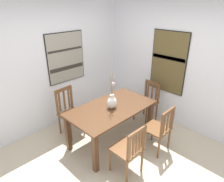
{
  "coord_description": "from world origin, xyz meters",
  "views": [
    {
      "loc": [
        -1.94,
        -1.81,
        2.56
      ],
      "look_at": [
        0.34,
        0.46,
        1.09
      ],
      "focal_mm": 32.28,
      "sensor_mm": 36.0,
      "label": 1
    }
  ],
  "objects_px": {
    "chair_0": "(148,101)",
    "chair_3": "(129,149)",
    "painting_on_back_wall": "(66,58)",
    "chair_2": "(69,111)",
    "centerpiece_vase": "(112,101)",
    "dining_table": "(111,113)",
    "chair_1": "(159,129)",
    "painting_on_side_wall": "(168,62)"
  },
  "relations": [
    {
      "from": "chair_2",
      "to": "painting_on_side_wall",
      "type": "relative_size",
      "value": 0.75
    },
    {
      "from": "chair_1",
      "to": "painting_on_back_wall",
      "type": "distance_m",
      "value": 2.36
    },
    {
      "from": "chair_1",
      "to": "chair_2",
      "type": "xyz_separation_m",
      "value": [
        -0.8,
        1.6,
        0.02
      ]
    },
    {
      "from": "chair_1",
      "to": "chair_2",
      "type": "bearing_deg",
      "value": 116.64
    },
    {
      "from": "dining_table",
      "to": "painting_on_back_wall",
      "type": "bearing_deg",
      "value": 92.45
    },
    {
      "from": "painting_on_back_wall",
      "to": "painting_on_side_wall",
      "type": "bearing_deg",
      "value": -46.22
    },
    {
      "from": "centerpiece_vase",
      "to": "dining_table",
      "type": "bearing_deg",
      "value": 62.05
    },
    {
      "from": "dining_table",
      "to": "chair_0",
      "type": "height_order",
      "value": "chair_0"
    },
    {
      "from": "painting_on_side_wall",
      "to": "centerpiece_vase",
      "type": "bearing_deg",
      "value": 171.11
    },
    {
      "from": "dining_table",
      "to": "chair_2",
      "type": "height_order",
      "value": "chair_2"
    },
    {
      "from": "chair_0",
      "to": "painting_on_side_wall",
      "type": "relative_size",
      "value": 0.69
    },
    {
      "from": "painting_on_back_wall",
      "to": "painting_on_side_wall",
      "type": "xyz_separation_m",
      "value": [
        1.49,
        -1.56,
        -0.09
      ]
    },
    {
      "from": "chair_0",
      "to": "painting_on_side_wall",
      "type": "height_order",
      "value": "painting_on_side_wall"
    },
    {
      "from": "chair_0",
      "to": "dining_table",
      "type": "bearing_deg",
      "value": 178.94
    },
    {
      "from": "chair_2",
      "to": "centerpiece_vase",
      "type": "bearing_deg",
      "value": -64.97
    },
    {
      "from": "dining_table",
      "to": "chair_0",
      "type": "distance_m",
      "value": 1.14
    },
    {
      "from": "chair_3",
      "to": "painting_on_side_wall",
      "type": "relative_size",
      "value": 0.68
    },
    {
      "from": "chair_0",
      "to": "chair_2",
      "type": "xyz_separation_m",
      "value": [
        -1.53,
        0.83,
        0.02
      ]
    },
    {
      "from": "chair_1",
      "to": "chair_3",
      "type": "distance_m",
      "value": 0.79
    },
    {
      "from": "chair_0",
      "to": "painting_on_side_wall",
      "type": "bearing_deg",
      "value": -37.53
    },
    {
      "from": "centerpiece_vase",
      "to": "painting_on_back_wall",
      "type": "distance_m",
      "value": 1.45
    },
    {
      "from": "centerpiece_vase",
      "to": "painting_on_side_wall",
      "type": "height_order",
      "value": "painting_on_side_wall"
    },
    {
      "from": "painting_on_back_wall",
      "to": "painting_on_side_wall",
      "type": "relative_size",
      "value": 0.8
    },
    {
      "from": "chair_3",
      "to": "painting_on_back_wall",
      "type": "xyz_separation_m",
      "value": [
        0.33,
        2.08,
        0.97
      ]
    },
    {
      "from": "chair_0",
      "to": "chair_3",
      "type": "height_order",
      "value": "chair_0"
    },
    {
      "from": "chair_1",
      "to": "chair_2",
      "type": "distance_m",
      "value": 1.8
    },
    {
      "from": "chair_3",
      "to": "painting_on_back_wall",
      "type": "bearing_deg",
      "value": 80.92
    },
    {
      "from": "chair_3",
      "to": "centerpiece_vase",
      "type": "bearing_deg",
      "value": 63.58
    },
    {
      "from": "painting_on_side_wall",
      "to": "dining_table",
      "type": "bearing_deg",
      "value": 169.92
    },
    {
      "from": "painting_on_back_wall",
      "to": "centerpiece_vase",
      "type": "bearing_deg",
      "value": -88.25
    },
    {
      "from": "centerpiece_vase",
      "to": "chair_1",
      "type": "xyz_separation_m",
      "value": [
        0.42,
        -0.77,
        -0.41
      ]
    },
    {
      "from": "chair_2",
      "to": "chair_3",
      "type": "distance_m",
      "value": 1.58
    },
    {
      "from": "painting_on_back_wall",
      "to": "painting_on_side_wall",
      "type": "height_order",
      "value": "painting_on_side_wall"
    },
    {
      "from": "chair_2",
      "to": "painting_on_back_wall",
      "type": "xyz_separation_m",
      "value": [
        0.35,
        0.5,
        0.95
      ]
    },
    {
      "from": "chair_3",
      "to": "painting_on_back_wall",
      "type": "distance_m",
      "value": 2.32
    },
    {
      "from": "painting_on_back_wall",
      "to": "chair_3",
      "type": "bearing_deg",
      "value": -99.08
    },
    {
      "from": "chair_3",
      "to": "dining_table",
      "type": "bearing_deg",
      "value": 63.52
    },
    {
      "from": "chair_1",
      "to": "chair_0",
      "type": "bearing_deg",
      "value": 46.88
    },
    {
      "from": "dining_table",
      "to": "painting_on_side_wall",
      "type": "height_order",
      "value": "painting_on_side_wall"
    },
    {
      "from": "dining_table",
      "to": "centerpiece_vase",
      "type": "distance_m",
      "value": 0.25
    },
    {
      "from": "chair_1",
      "to": "chair_3",
      "type": "relative_size",
      "value": 1.02
    },
    {
      "from": "dining_table",
      "to": "chair_1",
      "type": "bearing_deg",
      "value": -63.38
    }
  ]
}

